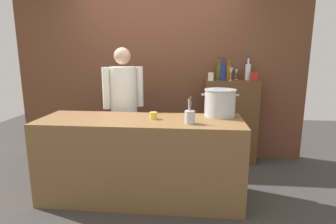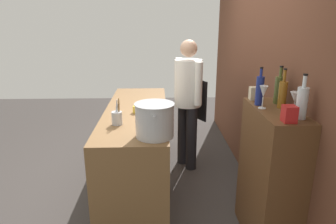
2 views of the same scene
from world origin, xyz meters
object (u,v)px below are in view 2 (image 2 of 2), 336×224
(chef, at_px, (188,96))
(utensil_crock, at_px, (117,118))
(wine_glass_wide, at_px, (295,98))
(wine_glass_short, at_px, (264,92))
(wine_bottle_clear, at_px, (302,102))
(spice_tin_cream, at_px, (254,93))
(wine_bottle_olive, at_px, (279,89))
(stockpot_large, at_px, (155,120))
(butter_jar, at_px, (136,109))
(spice_tin_red, at_px, (289,114))
(wine_bottle_cobalt, at_px, (260,90))
(wine_bottle_amber, at_px, (283,94))

(chef, height_order, utensil_crock, chef)
(wine_glass_wide, xyz_separation_m, wine_glass_short, (-0.10, -0.21, 0.02))
(wine_bottle_clear, relative_size, spice_tin_cream, 2.86)
(utensil_crock, xyz_separation_m, wine_bottle_olive, (0.39, 1.41, 0.36))
(utensil_crock, height_order, wine_glass_wide, wine_glass_wide)
(stockpot_large, distance_m, wine_bottle_olive, 1.08)
(utensil_crock, bearing_deg, wine_bottle_olive, 74.38)
(stockpot_large, xyz_separation_m, butter_jar, (-0.71, -0.21, -0.11))
(butter_jar, bearing_deg, spice_tin_red, 42.11)
(wine_bottle_cobalt, bearing_deg, utensil_crock, -109.54)
(wine_bottle_cobalt, distance_m, wine_bottle_amber, 0.18)
(wine_bottle_cobalt, bearing_deg, wine_bottle_olive, 103.47)
(wine_glass_wide, bearing_deg, wine_bottle_clear, -8.87)
(wine_bottle_clear, relative_size, wine_bottle_amber, 1.02)
(wine_glass_wide, bearing_deg, butter_jar, -128.92)
(wine_bottle_amber, height_order, spice_tin_red, wine_bottle_amber)
(wine_bottle_clear, bearing_deg, spice_tin_red, -57.73)
(butter_jar, bearing_deg, wine_glass_wide, 51.08)
(stockpot_large, bearing_deg, wine_bottle_clear, 65.30)
(stockpot_large, distance_m, wine_glass_wide, 1.15)
(utensil_crock, relative_size, wine_glass_short, 1.45)
(chef, xyz_separation_m, butter_jar, (0.48, -0.62, -0.03))
(wine_bottle_amber, bearing_deg, wine_glass_wide, 24.42)
(wine_bottle_cobalt, xyz_separation_m, spice_tin_red, (0.44, 0.07, -0.07))
(utensil_crock, xyz_separation_m, wine_glass_wide, (0.64, 1.44, 0.35))
(chef, bearing_deg, wine_bottle_olive, 177.92)
(chef, height_order, butter_jar, chef)
(wine_bottle_cobalt, relative_size, wine_glass_short, 1.70)
(butter_jar, xyz_separation_m, wine_glass_wide, (1.03, 1.28, 0.39))
(utensil_crock, bearing_deg, wine_glass_short, 66.24)
(utensil_crock, bearing_deg, chef, 137.98)
(wine_bottle_amber, height_order, spice_tin_cream, wine_bottle_amber)
(butter_jar, height_order, wine_bottle_cobalt, wine_bottle_cobalt)
(wine_bottle_amber, distance_m, spice_tin_red, 0.36)
(spice_tin_cream, bearing_deg, stockpot_large, -86.20)
(wine_glass_short, distance_m, spice_tin_red, 0.35)
(chef, xyz_separation_m, wine_bottle_amber, (1.40, 0.60, 0.36))
(wine_bottle_amber, bearing_deg, wine_bottle_clear, 5.50)
(wine_bottle_olive, bearing_deg, wine_bottle_cobalt, -76.53)
(stockpot_large, height_order, wine_bottle_cobalt, wine_bottle_cobalt)
(butter_jar, distance_m, wine_glass_wide, 1.69)
(wine_bottle_olive, bearing_deg, wine_bottle_amber, -10.40)
(spice_tin_cream, bearing_deg, wine_bottle_amber, 28.45)
(stockpot_large, bearing_deg, utensil_crock, -131.07)
(wine_bottle_olive, bearing_deg, wine_bottle_clear, 0.22)
(chef, height_order, spice_tin_cream, chef)
(wine_glass_wide, bearing_deg, wine_bottle_olive, -173.88)
(butter_jar, bearing_deg, wine_bottle_olive, 57.94)
(wine_bottle_clear, distance_m, wine_bottle_amber, 0.27)
(chef, bearing_deg, utensil_crock, 109.43)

